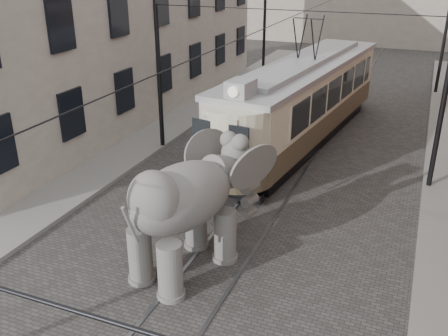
% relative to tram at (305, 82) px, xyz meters
% --- Properties ---
extents(ground, '(120.00, 120.00, 0.00)m').
position_rel_tram_xyz_m(ground, '(0.25, -9.14, -2.69)').
color(ground, '#403D3B').
extents(tram_rails, '(1.54, 80.00, 0.02)m').
position_rel_tram_xyz_m(tram_rails, '(0.25, -9.14, -2.67)').
color(tram_rails, slate).
rests_on(tram_rails, ground).
extents(sidewalk_left, '(2.00, 60.00, 0.15)m').
position_rel_tram_xyz_m(sidewalk_left, '(-6.25, -9.14, -2.61)').
color(sidewalk_left, slate).
rests_on(sidewalk_left, ground).
extents(stucco_building, '(7.00, 24.00, 10.00)m').
position_rel_tram_xyz_m(stucco_building, '(-10.75, 0.86, 2.31)').
color(stucco_building, gray).
rests_on(stucco_building, ground).
extents(catenary, '(11.00, 30.20, 6.00)m').
position_rel_tram_xyz_m(catenary, '(0.05, -4.14, 0.31)').
color(catenary, black).
rests_on(catenary, ground).
extents(tram, '(4.44, 13.78, 5.37)m').
position_rel_tram_xyz_m(tram, '(0.00, 0.00, 0.00)').
color(tram, beige).
rests_on(tram, ground).
extents(elephant, '(4.46, 6.08, 3.33)m').
position_rel_tram_xyz_m(elephant, '(-0.46, -10.90, -1.02)').
color(elephant, '#5E5B57').
rests_on(elephant, ground).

